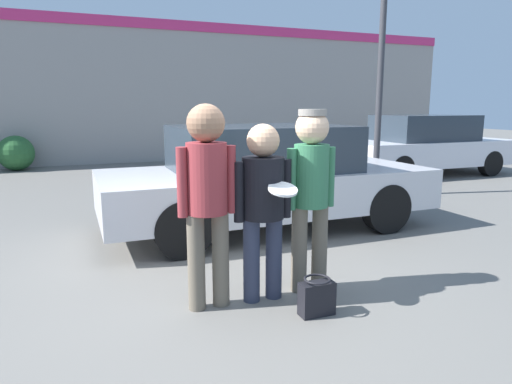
# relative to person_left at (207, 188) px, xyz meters

# --- Properties ---
(ground_plane) EXTENTS (56.00, 56.00, 0.00)m
(ground_plane) POSITION_rel_person_left_xyz_m (0.33, 0.21, -1.07)
(ground_plane) COLOR #66635E
(storefront_building) EXTENTS (24.00, 0.22, 4.32)m
(storefront_building) POSITION_rel_person_left_xyz_m (0.33, 10.94, 1.13)
(storefront_building) COLOR gray
(storefront_building) RESTS_ON ground
(person_left) EXTENTS (0.51, 0.34, 1.77)m
(person_left) POSITION_rel_person_left_xyz_m (0.00, 0.00, 0.00)
(person_left) COLOR #665B4C
(person_left) RESTS_ON ground
(person_middle_with_frisbee) EXTENTS (0.54, 0.57, 1.60)m
(person_middle_with_frisbee) POSITION_rel_person_left_xyz_m (0.50, -0.03, -0.11)
(person_middle_with_frisbee) COLOR #2D3347
(person_middle_with_frisbee) RESTS_ON ground
(person_right) EXTENTS (0.49, 0.32, 1.72)m
(person_right) POSITION_rel_person_left_xyz_m (1.01, 0.02, -0.03)
(person_right) COLOR #665B4C
(person_right) RESTS_ON ground
(parked_car_near) EXTENTS (4.64, 1.94, 1.48)m
(parked_car_near) POSITION_rel_person_left_xyz_m (1.50, 2.25, -0.32)
(parked_car_near) COLOR silver
(parked_car_near) RESTS_ON ground
(parked_car_far) EXTENTS (4.51, 1.78, 1.52)m
(parked_car_far) POSITION_rel_person_left_xyz_m (7.31, 5.46, -0.31)
(parked_car_far) COLOR silver
(parked_car_far) RESTS_ON ground
(shrub) EXTENTS (0.95, 0.95, 0.95)m
(shrub) POSITION_rel_person_left_xyz_m (-2.44, 10.27, -0.59)
(shrub) COLOR #285B2D
(shrub) RESTS_ON ground
(handbag) EXTENTS (0.30, 0.23, 0.33)m
(handbag) POSITION_rel_person_left_xyz_m (0.80, -0.50, -0.91)
(handbag) COLOR black
(handbag) RESTS_ON ground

